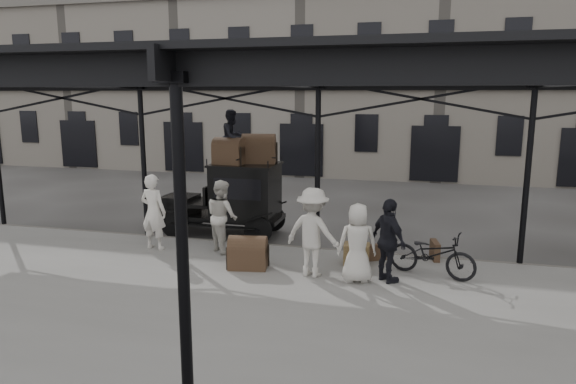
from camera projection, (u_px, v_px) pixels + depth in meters
name	position (u px, v px, depth m)	size (l,w,h in m)	color
ground	(299.00, 279.00, 11.75)	(120.00, 120.00, 0.00)	#383533
platform	(276.00, 311.00, 9.84)	(28.00, 8.00, 0.15)	slate
canopy	(279.00, 70.00, 9.24)	(22.50, 9.00, 4.74)	black
building_frontage	(377.00, 40.00, 27.53)	(64.00, 8.00, 14.00)	slate
taxi	(236.00, 196.00, 15.16)	(3.65, 1.55, 2.18)	black
porter_left	(153.00, 212.00, 13.35)	(0.73, 0.48, 1.99)	silver
porter_midleft	(222.00, 216.00, 13.19)	(0.91, 0.71, 1.87)	beige
porter_centre	(358.00, 243.00, 11.05)	(0.85, 0.55, 1.73)	beige
porter_official	(389.00, 241.00, 11.01)	(1.08, 0.45, 1.84)	black
porter_right	(313.00, 232.00, 11.37)	(1.29, 0.74, 2.00)	beige
bicycle	(432.00, 254.00, 11.44)	(0.68, 1.95, 1.03)	black
porter_roof	(232.00, 137.00, 14.74)	(0.75, 0.59, 1.55)	black
steamer_trunk_roof_near	(229.00, 153.00, 14.70)	(0.87, 0.53, 0.64)	#4B3523
steamer_trunk_roof_far	(259.00, 151.00, 14.94)	(0.97, 0.59, 0.71)	#4B3523
steamer_trunk_platform	(248.00, 255.00, 11.98)	(0.88, 0.54, 0.65)	#4B3523
wicker_hamper	(357.00, 254.00, 12.27)	(0.60, 0.45, 0.50)	brown
suitcase_upright	(435.00, 250.00, 12.65)	(0.15, 0.60, 0.45)	#4B3523
suitcase_flat	(374.00, 252.00, 12.57)	(0.60, 0.15, 0.40)	#4B3523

